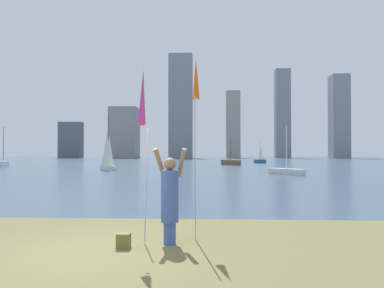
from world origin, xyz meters
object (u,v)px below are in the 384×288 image
Objects in this scene: sailboat_6 at (108,150)px; sailboat_1 at (287,171)px; person at (170,197)px; sailboat_0 at (3,164)px; bag at (124,241)px; sailboat_8 at (261,155)px; kite_flag_left at (143,101)px; sailboat_5 at (231,162)px; kite_flag_right at (196,85)px.

sailboat_1 is at bearing -18.78° from sailboat_6.
person is 43.19m from sailboat_0.
bag is at bearing -74.41° from sailboat_6.
sailboat_0 is 1.29× the size of sailboat_8.
kite_flag_left is at bearing -73.71° from sailboat_6.
sailboat_1 is 17.32m from sailboat_6.
bag is 44.71m from sailboat_5.
sailboat_6 reaches higher than sailboat_0.
kite_flag_right is at bearing 41.00° from kite_flag_left.
person is 2.59m from kite_flag_right.
sailboat_5 is 19.30m from sailboat_6.
person is 53.36m from sailboat_8.
kite_flag_left is 2.85m from bag.
sailboat_0 is at bearing 154.96° from sailboat_6.
kite_flag_right reaches higher than kite_flag_left.
sailboat_6 reaches higher than kite_flag_right.
sailboat_6 is (-8.40, 30.10, 1.85)m from bag.
kite_flag_left is 0.90× the size of sailboat_1.
sailboat_1 is 0.75× the size of sailboat_6.
kite_flag_left is (-0.53, -0.29, 1.98)m from person.
person is at bearing -94.50° from sailboat_5.
bag is (-0.36, -0.12, -2.83)m from kite_flag_left.
person is 0.43× the size of sailboat_0.
sailboat_6 is at bearing 161.22° from sailboat_1.
bag is at bearing -174.62° from person.
kite_flag_left is 1.48m from kite_flag_right.
kite_flag_right is 24.60m from sailboat_1.
sailboat_5 is (4.36, 44.50, 0.23)m from bag.
kite_flag_right is 0.87× the size of sailboat_0.
kite_flag_left is 0.68× the size of sailboat_6.
sailboat_0 is (-23.41, 36.29, -0.60)m from person.
sailboat_6 is at bearing 87.69° from person.
sailboat_0 reaches higher than person.
sailboat_1 is 20.26m from sailboat_5.
kite_flag_left reaches higher than bag.
bag is (-1.42, -1.04, -3.30)m from kite_flag_right.
kite_flag_left is at bearing -107.19° from sailboat_1.
sailboat_8 is at bearing 52.30° from sailboat_6.
person is 0.56× the size of kite_flag_left.
person is at bearing -130.09° from kite_flag_right.
kite_flag_right is 3.74m from bag.
kite_flag_right reaches higher than sailboat_1.
bag is (-0.89, -0.42, -0.84)m from person.
sailboat_1 is (30.44, -12.15, -0.10)m from sailboat_0.
person is 25.15m from sailboat_1.
sailboat_5 reaches higher than bag.
sailboat_5 is (26.88, 7.80, -0.01)m from sailboat_0.
sailboat_1 is at bearing 72.13° from bag.
kite_flag_left is 0.98× the size of sailboat_5.
sailboat_6 is (-8.76, 29.98, -0.97)m from kite_flag_left.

